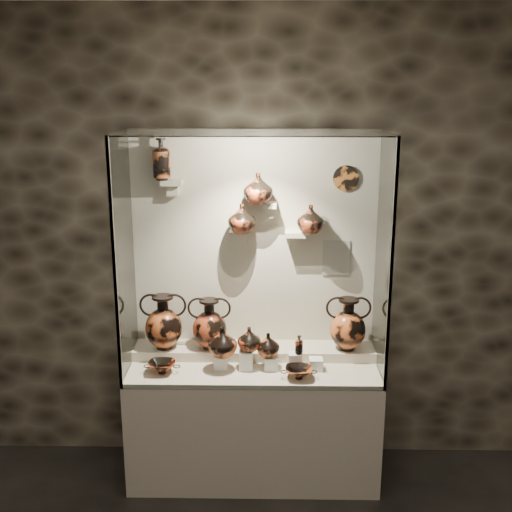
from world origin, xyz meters
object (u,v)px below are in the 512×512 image
Objects in this scene: amphora_left at (164,322)px; jug_b at (249,339)px; lekythos_tall at (161,156)px; jug_c at (268,345)px; lekythos_small at (299,344)px; amphora_right at (348,324)px; ovoid_vase_b at (258,188)px; ovoid_vase_c at (311,219)px; kylix_left at (162,366)px; amphora_mid at (210,324)px; jug_a at (223,342)px; ovoid_vase_a at (242,218)px; kylix_right at (299,372)px.

amphora_left is 2.36× the size of jug_b.
jug_c is at bearing -36.04° from lekythos_tall.
jug_b reaches higher than lekythos_small.
amphora_right is at bearing 33.40° from lekythos_small.
jug_b is 1.01m from ovoid_vase_b.
jug_b is 0.86× the size of ovoid_vase_c.
amphora_mid is at bearing 47.03° from kylix_left.
ovoid_vase_a is at bearing 88.28° from jug_a.
amphora_mid reaches higher than kylix_left.
kylix_left is at bearing 175.88° from kylix_right.
jug_b is at bearing 177.82° from lekythos_small.
jug_a is 0.31m from jug_c.
jug_a is 1.30m from lekythos_tall.
amphora_right is 1.70m from lekythos_tall.
amphora_right is 0.58m from jug_c.
kylix_left is at bearing -174.08° from ovoid_vase_b.
ovoid_vase_a is at bearing -19.16° from lekythos_tall.
ovoid_vase_a is 0.23m from ovoid_vase_b.
lekythos_tall is at bearing 96.78° from kylix_left.
kylix_right is 1.68m from lekythos_tall.
amphora_left is 1.91× the size of jug_a.
amphora_mid is 1.00m from ovoid_vase_b.
jug_c is 0.87m from ovoid_vase_a.
lekythos_small is at bearing 23.51° from jug_a.
jug_c is at bearing -156.36° from ovoid_vase_c.
kylix_right is (0.61, -0.33, -0.20)m from amphora_mid.
ovoid_vase_b is (0.65, 0.06, 0.93)m from amphora_left.
jug_b is at bearing -31.91° from amphora_mid.
jug_c is at bearing 8.94° from jug_b.
amphora_left is at bearing 178.23° from jug_a.
jug_a is 1.03× the size of ovoid_vase_a.
lekythos_tall is at bearing 164.95° from jug_b.
amphora_left is at bearing 165.79° from jug_c.
jug_a is 1.26× the size of jug_c.
lekythos_tall is at bearing 166.57° from amphora_mid.
jug_b reaches higher than kylix_left.
kylix_right is (0.91, -0.07, -0.00)m from kylix_left.
ovoid_vase_b is at bearing 106.28° from jug_c.
jug_a is at bearing -177.02° from lekythos_small.
jug_c is at bearing -74.22° from ovoid_vase_a.
lekythos_small reaches higher than kylix_right.
amphora_right reaches higher than jug_a.
jug_c is at bearing 174.66° from lekythos_small.
jug_b is at bearing -166.28° from ovoid_vase_c.
ovoid_vase_c is (0.08, 0.38, 0.94)m from kylix_right.
amphora_right is 0.78m from ovoid_vase_c.
lekythos_small is 0.84m from ovoid_vase_c.
ovoid_vase_c is (-0.27, 0.06, 0.73)m from amphora_right.
jug_a is 1.07× the size of ovoid_vase_c.
jug_c is at bearing -92.66° from ovoid_vase_b.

